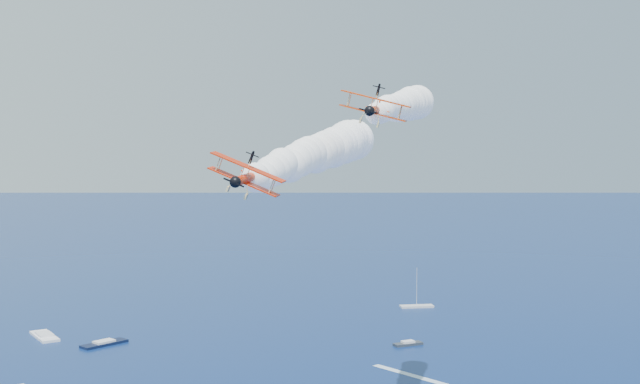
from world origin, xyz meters
TOP-DOWN VIEW (x-y plane):
  - biplane_lead at (8.05, 25.04)m, footprint 12.86×13.40m
  - biplane_trail at (-20.53, 10.34)m, footprint 10.57×10.92m
  - smoke_trail_lead at (31.07, 44.73)m, footprint 64.14×63.48m
  - smoke_trail_trail at (2.46, 30.08)m, footprint 64.14×63.51m
  - boat_wakes at (11.75, 133.29)m, footprint 132.54×149.43m

SIDE VIEW (x-z plane):
  - boat_wakes at x=11.75m, z-range 0.01..0.05m
  - biplane_trail at x=-20.53m, z-range 46.89..54.29m
  - smoke_trail_trail at x=2.46m, z-range 47.21..58.59m
  - biplane_lead at x=8.05m, z-range 54.40..62.70m
  - smoke_trail_lead at x=31.07m, z-range 55.17..66.55m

